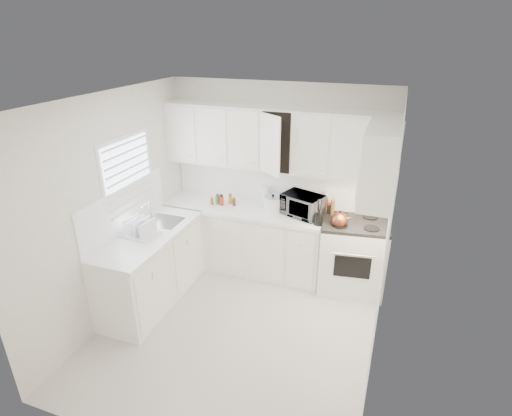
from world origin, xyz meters
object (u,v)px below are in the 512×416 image
at_px(microwave, 302,203).
at_px(tea_kettle, 339,219).
at_px(dish_rack, 139,226).
at_px(utensil_crock, 319,212).
at_px(rice_cooker, 273,203).
at_px(stove, 353,246).

bearing_deg(microwave, tea_kettle, -1.26).
bearing_deg(tea_kettle, dish_rack, -153.91).
xyz_separation_m(microwave, dish_rack, (-1.68, -1.20, -0.05)).
xyz_separation_m(microwave, utensil_crock, (0.27, -0.22, 0.00)).
bearing_deg(microwave, dish_rack, -124.42).
distance_m(microwave, rice_cooker, 0.40).
xyz_separation_m(microwave, rice_cooker, (-0.39, -0.02, -0.05)).
relative_size(tea_kettle, rice_cooker, 1.09).
bearing_deg(stove, microwave, 168.54).
distance_m(tea_kettle, rice_cooker, 0.93).
relative_size(microwave, utensil_crock, 1.45).
bearing_deg(rice_cooker, microwave, 15.62).
xyz_separation_m(rice_cooker, dish_rack, (-1.29, -1.19, -0.00)).
height_order(stove, dish_rack, stove).
bearing_deg(stove, utensil_crock, -165.43).
xyz_separation_m(stove, utensil_crock, (-0.43, -0.18, 0.50)).
distance_m(tea_kettle, dish_rack, 2.41).
relative_size(tea_kettle, microwave, 0.51).
height_order(stove, tea_kettle, stove).
height_order(stove, microwave, microwave).
relative_size(stove, dish_rack, 2.91).
distance_m(rice_cooker, utensil_crock, 0.69).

